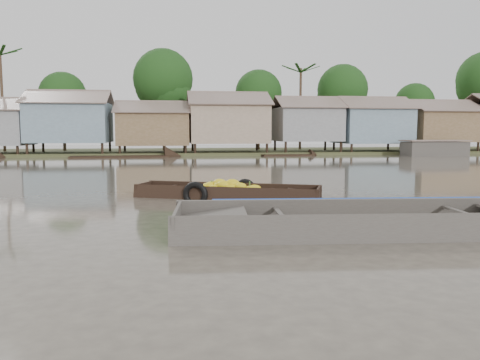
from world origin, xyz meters
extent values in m
plane|color=#4A4338|center=(0.00, 0.00, 0.00)|extent=(120.00, 120.00, 0.00)
cube|color=#384723|center=(0.00, 33.00, 0.00)|extent=(120.00, 12.00, 0.50)
cube|color=slate|center=(-10.50, 29.50, 2.70)|extent=(6.20, 5.20, 3.20)
cube|color=brown|center=(-10.50, 28.10, 4.75)|extent=(6.60, 3.02, 1.28)
cube|color=brown|center=(-10.50, 30.90, 4.75)|extent=(6.60, 3.02, 1.28)
cube|color=brown|center=(-3.80, 29.50, 2.20)|extent=(5.80, 4.60, 2.70)
cube|color=brown|center=(-3.80, 28.26, 4.00)|extent=(6.20, 2.67, 1.14)
cube|color=brown|center=(-3.80, 30.74, 4.00)|extent=(6.20, 2.67, 1.14)
cube|color=gray|center=(2.50, 29.50, 2.65)|extent=(6.50, 5.30, 3.30)
cube|color=brown|center=(2.50, 28.07, 4.75)|extent=(6.90, 3.08, 1.31)
cube|color=brown|center=(2.50, 30.93, 4.75)|extent=(6.90, 3.08, 1.31)
cube|color=gray|center=(9.50, 29.50, 2.60)|extent=(5.40, 4.70, 2.90)
cube|color=brown|center=(9.50, 28.23, 4.50)|extent=(5.80, 2.73, 1.17)
cube|color=brown|center=(9.50, 30.77, 4.50)|extent=(5.80, 2.73, 1.17)
cube|color=slate|center=(15.50, 29.50, 2.50)|extent=(6.00, 5.00, 3.10)
cube|color=brown|center=(15.50, 28.15, 4.50)|extent=(6.40, 2.90, 1.24)
cube|color=brown|center=(15.50, 30.85, 4.50)|extent=(6.40, 2.90, 1.24)
cube|color=brown|center=(22.00, 29.50, 2.45)|extent=(5.70, 4.90, 2.80)
cube|color=brown|center=(22.00, 28.18, 4.30)|extent=(6.10, 2.85, 1.21)
cube|color=brown|center=(22.00, 30.82, 4.30)|extent=(6.10, 2.85, 1.21)
cylinder|color=#473323|center=(-12.00, 34.00, 2.45)|extent=(0.28, 0.28, 4.90)
sphere|color=black|center=(-12.00, 34.00, 5.25)|extent=(4.20, 4.20, 4.20)
cylinder|color=#473323|center=(-3.00, 33.00, 3.15)|extent=(0.28, 0.28, 6.30)
sphere|color=black|center=(-3.00, 33.00, 6.75)|extent=(5.40, 5.40, 5.40)
cylinder|color=#473323|center=(6.00, 34.00, 2.62)|extent=(0.28, 0.28, 5.25)
sphere|color=black|center=(6.00, 34.00, 5.62)|extent=(4.50, 4.50, 4.50)
cylinder|color=#473323|center=(14.00, 33.00, 2.80)|extent=(0.28, 0.28, 5.60)
sphere|color=black|center=(14.00, 33.00, 6.00)|extent=(4.80, 4.80, 4.80)
cylinder|color=#473323|center=(22.00, 34.00, 2.27)|extent=(0.28, 0.28, 4.55)
sphere|color=black|center=(22.00, 34.00, 4.88)|extent=(3.90, 3.90, 3.90)
cylinder|color=#473323|center=(-17.00, 33.50, 4.50)|extent=(0.24, 0.24, 9.00)
cylinder|color=#473323|center=(10.00, 33.50, 4.00)|extent=(0.24, 0.24, 8.00)
cube|color=black|center=(-0.62, 3.48, -0.08)|extent=(5.52, 3.03, 0.08)
cube|color=black|center=(-0.39, 4.04, 0.14)|extent=(5.29, 2.23, 0.52)
cube|color=black|center=(-0.84, 2.92, 0.14)|extent=(5.29, 2.23, 0.52)
cube|color=black|center=(1.95, 2.45, 0.14)|extent=(0.51, 1.16, 0.49)
cube|color=black|center=(1.50, 2.63, 0.20)|extent=(1.28, 1.34, 0.19)
cube|color=black|center=(-3.18, 4.50, 0.14)|extent=(0.51, 1.16, 0.49)
cube|color=black|center=(-2.73, 4.33, 0.20)|extent=(1.28, 1.34, 0.19)
cube|color=black|center=(-1.84, 3.97, 0.24)|extent=(0.53, 1.13, 0.05)
cube|color=black|center=(0.61, 2.99, 0.24)|extent=(0.53, 1.13, 0.05)
ellipsoid|color=yellow|center=(-0.62, 3.61, 0.34)|extent=(0.51, 0.44, 0.26)
ellipsoid|color=yellow|center=(-0.55, 3.55, 0.42)|extent=(0.41, 0.35, 0.21)
ellipsoid|color=yellow|center=(0.03, 3.07, 0.27)|extent=(0.49, 0.42, 0.26)
ellipsoid|color=yellow|center=(-0.48, 3.39, 0.44)|extent=(0.55, 0.47, 0.28)
ellipsoid|color=yellow|center=(-1.41, 3.76, 0.24)|extent=(0.54, 0.46, 0.28)
ellipsoid|color=yellow|center=(-0.66, 3.77, 0.28)|extent=(0.44, 0.37, 0.23)
ellipsoid|color=yellow|center=(-0.20, 3.72, 0.23)|extent=(0.44, 0.38, 0.23)
ellipsoid|color=yellow|center=(-0.76, 3.37, 0.40)|extent=(0.51, 0.43, 0.26)
ellipsoid|color=yellow|center=(0.14, 2.81, 0.18)|extent=(0.45, 0.38, 0.23)
ellipsoid|color=yellow|center=(-0.65, 3.14, 0.20)|extent=(0.43, 0.37, 0.22)
ellipsoid|color=yellow|center=(-0.77, 3.86, 0.32)|extent=(0.42, 0.36, 0.22)
ellipsoid|color=yellow|center=(-0.84, 3.49, 0.35)|extent=(0.50, 0.43, 0.26)
ellipsoid|color=yellow|center=(-0.52, 3.25, 0.31)|extent=(0.47, 0.40, 0.24)
ellipsoid|color=yellow|center=(-1.34, 3.46, 0.18)|extent=(0.52, 0.44, 0.27)
ellipsoid|color=yellow|center=(-1.19, 3.77, 0.32)|extent=(0.46, 0.39, 0.24)
ellipsoid|color=yellow|center=(-0.59, 3.36, 0.35)|extent=(0.48, 0.41, 0.25)
ellipsoid|color=yellow|center=(-1.42, 3.94, 0.22)|extent=(0.49, 0.42, 0.25)
ellipsoid|color=yellow|center=(-0.25, 3.70, 0.24)|extent=(0.46, 0.40, 0.24)
ellipsoid|color=yellow|center=(-1.49, 3.78, 0.15)|extent=(0.41, 0.35, 0.22)
ellipsoid|color=yellow|center=(-1.38, 3.47, 0.19)|extent=(0.53, 0.45, 0.27)
ellipsoid|color=yellow|center=(-0.30, 3.29, 0.36)|extent=(0.49, 0.42, 0.25)
ellipsoid|color=yellow|center=(-0.78, 3.68, 0.33)|extent=(0.47, 0.40, 0.24)
ellipsoid|color=yellow|center=(-1.04, 3.36, 0.30)|extent=(0.41, 0.35, 0.21)
ellipsoid|color=yellow|center=(-1.38, 3.58, 0.23)|extent=(0.54, 0.46, 0.28)
ellipsoid|color=yellow|center=(-0.70, 3.72, 0.31)|extent=(0.48, 0.41, 0.25)
ellipsoid|color=yellow|center=(0.08, 3.50, 0.21)|extent=(0.46, 0.40, 0.24)
ellipsoid|color=yellow|center=(-1.07, 3.72, 0.34)|extent=(0.54, 0.46, 0.28)
ellipsoid|color=yellow|center=(-0.84, 3.62, 0.43)|extent=(0.51, 0.43, 0.26)
ellipsoid|color=yellow|center=(0.20, 3.38, 0.26)|extent=(0.52, 0.45, 0.27)
ellipsoid|color=yellow|center=(-1.55, 3.50, 0.13)|extent=(0.43, 0.36, 0.22)
ellipsoid|color=yellow|center=(-0.25, 3.16, 0.37)|extent=(0.42, 0.36, 0.22)
ellipsoid|color=yellow|center=(-1.29, 3.53, 0.24)|extent=(0.48, 0.41, 0.25)
cylinder|color=#3F6626|center=(-1.08, 3.67, 0.43)|extent=(0.04, 0.04, 0.18)
cylinder|color=#3F6626|center=(-0.43, 3.41, 0.43)|extent=(0.04, 0.04, 0.18)
cylinder|color=#3F6626|center=(0.03, 3.22, 0.43)|extent=(0.04, 0.04, 0.18)
torus|color=black|center=(0.01, 3.96, 0.16)|extent=(0.74, 0.44, 0.73)
torus|color=black|center=(-1.61, 3.15, 0.16)|extent=(0.79, 0.45, 0.77)
cube|color=#463F3B|center=(1.79, -1.76, -0.08)|extent=(8.11, 2.40, 0.08)
cube|color=#463F3B|center=(1.87, -0.78, 0.21)|extent=(8.15, 0.88, 0.65)
cube|color=#463F3B|center=(1.70, -2.73, 0.21)|extent=(8.15, 0.88, 0.65)
cube|color=#463F3B|center=(-2.19, -1.41, 0.21)|extent=(0.23, 1.99, 0.62)
cube|color=#463F3B|center=(-1.50, -1.47, 0.28)|extent=(1.53, 1.83, 0.25)
cube|color=#463F3B|center=(-0.12, -1.59, 0.34)|extent=(0.27, 1.92, 0.05)
cube|color=#463F3B|center=(3.69, -1.92, 0.34)|extent=(0.27, 1.92, 0.05)
cube|color=#665E54|center=(1.79, -1.76, -0.03)|extent=(6.19, 2.08, 0.02)
cube|color=#113DAB|center=(1.88, -0.72, 0.46)|extent=(6.58, 0.67, 0.16)
torus|color=olive|center=(3.29, -2.21, 0.00)|extent=(0.46, 0.46, 0.07)
torus|color=olive|center=(3.29, -2.21, 0.04)|extent=(0.37, 0.37, 0.07)
cube|color=black|center=(-6.28, 26.36, -0.05)|extent=(7.52, 2.23, 0.35)
cube|color=black|center=(7.11, 26.87, -0.05)|extent=(4.37, 1.38, 0.35)
cube|color=black|center=(19.00, 25.00, 0.55)|extent=(5.00, 2.00, 1.20)
camera|label=1|loc=(-2.27, -10.63, 2.03)|focal=35.00mm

